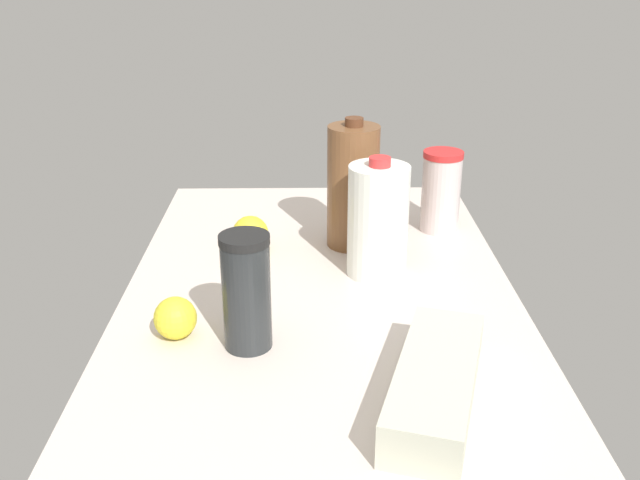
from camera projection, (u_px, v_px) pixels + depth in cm
name	position (u px, v px, depth cm)	size (l,w,h in cm)	color
countertop	(320.00, 293.00, 140.97)	(120.00, 76.00, 3.00)	beige
milk_jug	(378.00, 220.00, 141.77)	(12.16, 12.16, 24.56)	white
chocolate_milk_jug	(353.00, 186.00, 154.61)	(11.24, 11.24, 28.74)	brown
shaker_bottle	(246.00, 292.00, 116.33)	(8.26, 8.26, 20.12)	#272A2C
egg_carton	(436.00, 384.00, 103.91)	(32.91, 11.00, 6.88)	beige
tumbler_cup	(441.00, 191.00, 164.08)	(9.15, 9.15, 19.00)	beige
lemon_far_back	(250.00, 234.00, 155.00)	(7.93, 7.93, 7.93)	yellow
lemon_by_jug	(175.00, 318.00, 121.34)	(7.38, 7.38, 7.38)	yellow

